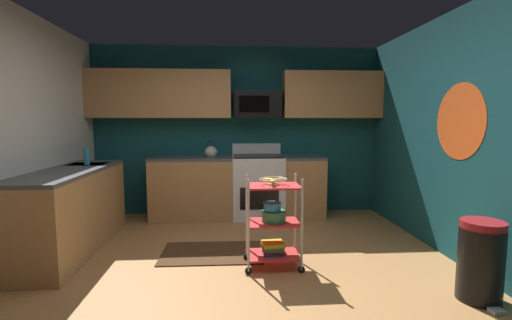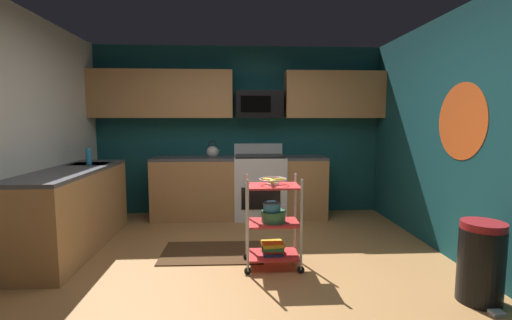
% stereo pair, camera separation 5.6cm
% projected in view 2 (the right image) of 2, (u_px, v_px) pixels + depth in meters
% --- Properties ---
extents(floor, '(4.40, 4.80, 0.04)m').
position_uv_depth(floor, '(243.00, 278.00, 3.37)').
color(floor, '#A87542').
rests_on(floor, ground).
extents(wall_back, '(4.52, 0.06, 2.60)m').
position_uv_depth(wall_back, '(239.00, 131.00, 5.64)').
color(wall_back, '#14474C').
rests_on(wall_back, ground).
extents(wall_right, '(0.06, 4.80, 2.60)m').
position_uv_depth(wall_right, '(479.00, 138.00, 3.36)').
color(wall_right, '#14474C').
rests_on(wall_right, ground).
extents(wall_flower_decal, '(0.00, 0.78, 0.78)m').
position_uv_depth(wall_flower_decal, '(461.00, 121.00, 3.57)').
color(wall_flower_decal, '#E5591E').
extents(counter_run, '(3.49, 2.56, 0.92)m').
position_uv_depth(counter_run, '(179.00, 195.00, 4.81)').
color(counter_run, '#B27F4C').
rests_on(counter_run, ground).
extents(oven_range, '(0.76, 0.65, 1.10)m').
position_uv_depth(oven_range, '(259.00, 186.00, 5.42)').
color(oven_range, white).
rests_on(oven_range, ground).
extents(upper_cabinets, '(4.40, 0.33, 0.70)m').
position_uv_depth(upper_cabinets, '(235.00, 95.00, 5.38)').
color(upper_cabinets, '#B27F4C').
extents(microwave, '(0.70, 0.39, 0.40)m').
position_uv_depth(microwave, '(259.00, 105.00, 5.39)').
color(microwave, black).
extents(rolling_cart, '(0.58, 0.38, 0.91)m').
position_uv_depth(rolling_cart, '(273.00, 223.00, 3.54)').
color(rolling_cart, silver).
rests_on(rolling_cart, ground).
extents(fruit_bowl, '(0.27, 0.27, 0.07)m').
position_uv_depth(fruit_bowl, '(273.00, 180.00, 3.50)').
color(fruit_bowl, silver).
rests_on(fruit_bowl, rolling_cart).
extents(mixing_bowl_large, '(0.25, 0.25, 0.11)m').
position_uv_depth(mixing_bowl_large, '(273.00, 216.00, 3.54)').
color(mixing_bowl_large, '#387F4C').
rests_on(mixing_bowl_large, rolling_cart).
extents(mixing_bowl_small, '(0.18, 0.18, 0.08)m').
position_uv_depth(mixing_bowl_small, '(272.00, 206.00, 3.52)').
color(mixing_bowl_small, '#338CBF').
rests_on(mixing_bowl_small, rolling_cart).
extents(book_stack, '(0.23, 0.21, 0.12)m').
position_uv_depth(book_stack, '(273.00, 248.00, 3.57)').
color(book_stack, '#1E4C8C').
rests_on(book_stack, rolling_cart).
extents(kettle, '(0.21, 0.18, 0.26)m').
position_uv_depth(kettle, '(213.00, 152.00, 5.32)').
color(kettle, beige).
rests_on(kettle, counter_run).
extents(dish_soap_bottle, '(0.06, 0.06, 0.20)m').
position_uv_depth(dish_soap_bottle, '(89.00, 156.00, 4.40)').
color(dish_soap_bottle, '#2D8CBF').
rests_on(dish_soap_bottle, counter_run).
extents(trash_can, '(0.34, 0.42, 0.66)m').
position_uv_depth(trash_can, '(481.00, 262.00, 2.86)').
color(trash_can, black).
rests_on(trash_can, ground).
extents(floor_rug, '(1.11, 0.72, 0.01)m').
position_uv_depth(floor_rug, '(212.00, 252.00, 3.95)').
color(floor_rug, '#472D19').
rests_on(floor_rug, ground).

